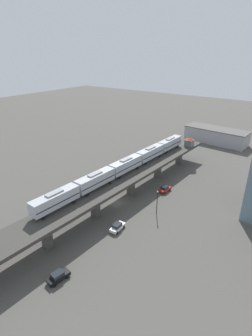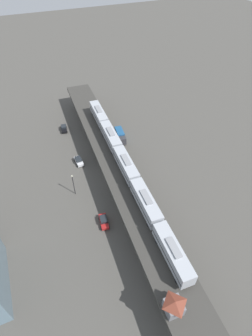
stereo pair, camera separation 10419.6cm
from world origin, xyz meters
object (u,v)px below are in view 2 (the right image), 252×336
(signal_hut, at_px, (174,306))
(street_car_red, at_px, (104,221))
(delivery_truck, at_px, (120,135))
(subway_train, at_px, (126,165))
(street_car_white, at_px, (79,161))
(street_lamp, at_px, (73,183))
(street_car_black, at_px, (64,128))

(signal_hut, xyz_separation_m, street_car_red, (3.32, -25.22, -7.78))
(delivery_truck, bearing_deg, subway_train, 71.26)
(street_car_white, xyz_separation_m, street_lamp, (4.36, 11.54, 3.17))
(signal_hut, height_order, street_car_white, signal_hut)
(signal_hut, distance_m, street_car_white, 49.56)
(street_car_white, xyz_separation_m, street_car_red, (0.54, 23.64, 0.00))
(subway_train, height_order, street_lamp, subway_train)
(street_car_red, distance_m, street_lamp, 13.07)
(street_car_red, relative_size, street_lamp, 0.67)
(street_car_white, relative_size, street_car_red, 0.97)
(street_car_red, relative_size, delivery_truck, 0.62)
(delivery_truck, xyz_separation_m, street_lamp, (20.41, 17.35, 2.35))
(street_car_white, distance_m, street_car_black, 18.61)
(subway_train, relative_size, street_car_red, 13.53)
(street_car_white, distance_m, street_lamp, 12.74)
(street_car_white, xyz_separation_m, street_car_black, (0.00, -18.61, 0.00))
(street_car_white, relative_size, street_car_black, 0.97)
(subway_train, bearing_deg, street_car_white, -61.43)
(subway_train, relative_size, street_lamp, 9.00)
(street_car_black, xyz_separation_m, delivery_truck, (-16.06, 12.81, 0.82))
(street_car_red, xyz_separation_m, street_lamp, (3.82, -12.09, 3.17))
(delivery_truck, bearing_deg, street_car_white, 19.88)
(street_car_red, bearing_deg, delivery_truck, -119.41)
(subway_train, height_order, street_car_red, subway_train)
(street_car_black, bearing_deg, signal_hut, 92.36)
(subway_train, xyz_separation_m, street_car_black, (8.68, -34.55, -8.53))
(street_car_white, relative_size, delivery_truck, 0.60)
(subway_train, height_order, delivery_truck, subway_train)
(signal_hut, xyz_separation_m, delivery_truck, (-13.27, -54.67, -6.96))
(delivery_truck, relative_size, street_lamp, 1.07)
(signal_hut, relative_size, street_car_white, 0.77)
(street_car_red, bearing_deg, signal_hut, 97.51)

